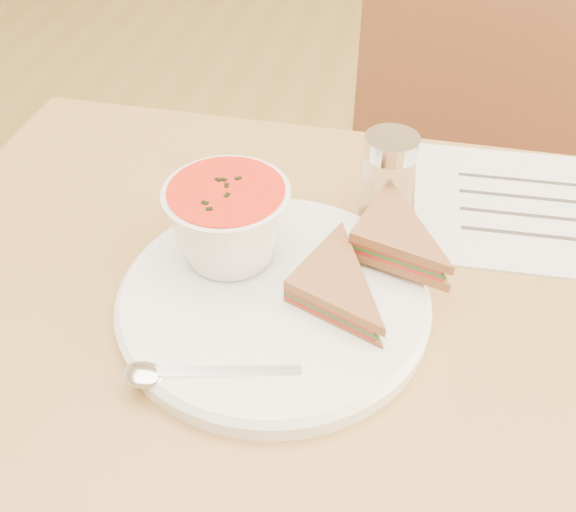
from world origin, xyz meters
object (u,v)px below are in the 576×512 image
(dining_table, at_px, (338,512))
(plate, at_px, (274,300))
(chair_far, at_px, (432,236))
(condiment_shaker, at_px, (387,179))
(soup_bowl, at_px, (229,226))

(dining_table, bearing_deg, plate, 174.49)
(chair_far, relative_size, condiment_shaker, 9.32)
(soup_bowl, bearing_deg, chair_far, 61.64)
(plate, distance_m, condiment_shaker, 0.19)
(soup_bowl, xyz_separation_m, condiment_shaker, (0.14, 0.12, -0.01))
(plate, relative_size, condiment_shaker, 2.89)
(dining_table, xyz_separation_m, soup_bowl, (-0.14, 0.05, 0.43))
(condiment_shaker, bearing_deg, dining_table, -91.63)
(soup_bowl, bearing_deg, plate, -37.62)
(chair_far, xyz_separation_m, soup_bowl, (-0.23, -0.42, 0.32))
(plate, height_order, soup_bowl, soup_bowl)
(chair_far, bearing_deg, plate, 81.86)
(plate, bearing_deg, chair_far, 69.59)
(dining_table, xyz_separation_m, condiment_shaker, (0.00, 0.17, 0.43))
(chair_far, height_order, soup_bowl, chair_far)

